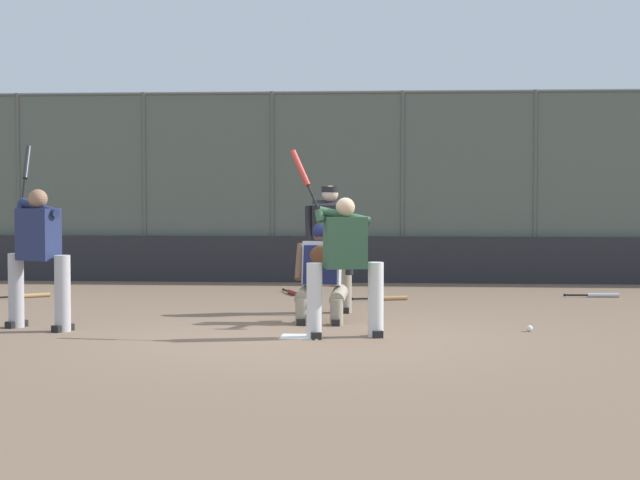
% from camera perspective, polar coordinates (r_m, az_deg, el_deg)
% --- Properties ---
extents(ground_plane, '(160.00, 160.00, 0.00)m').
position_cam_1_polar(ground_plane, '(12.04, -1.07, -5.21)').
color(ground_plane, '#7A604C').
extents(home_plate_marker, '(0.43, 0.43, 0.01)m').
position_cam_1_polar(home_plate_marker, '(12.04, -1.07, -5.18)').
color(home_plate_marker, white).
rests_on(home_plate_marker, ground_plane).
extents(backstop_fence, '(21.25, 0.08, 3.44)m').
position_cam_1_polar(backstop_fence, '(19.26, 0.92, 3.11)').
color(backstop_fence, '#515651').
rests_on(backstop_fence, ground_plane).
extents(padding_wall, '(20.74, 0.18, 0.82)m').
position_cam_1_polar(padding_wall, '(19.20, 0.90, -1.05)').
color(padding_wall, '#28282D').
rests_on(padding_wall, ground_plane).
extents(bleachers_beyond, '(14.82, 1.95, 1.16)m').
position_cam_1_polar(bleachers_beyond, '(21.45, 7.28, -0.76)').
color(bleachers_beyond, slate).
rests_on(bleachers_beyond, ground_plane).
extents(batter_at_plate, '(1.08, 0.54, 2.11)m').
position_cam_1_polar(batter_at_plate, '(11.94, 1.31, -1.16)').
color(batter_at_plate, silver).
rests_on(batter_at_plate, ground_plane).
extents(catcher_behind_plate, '(0.67, 0.79, 1.26)m').
position_cam_1_polar(catcher_behind_plate, '(13.26, 0.06, -1.66)').
color(catcher_behind_plate, gray).
rests_on(catcher_behind_plate, ground_plane).
extents(umpire_home, '(0.70, 0.43, 1.71)m').
position_cam_1_polar(umpire_home, '(14.34, 0.54, -0.25)').
color(umpire_home, gray).
rests_on(umpire_home, ground_plane).
extents(batter_on_deck, '(0.89, 0.94, 2.21)m').
position_cam_1_polar(batter_on_deck, '(13.08, -14.80, -0.68)').
color(batter_on_deck, '#B7B7BC').
rests_on(batter_on_deck, ground_plane).
extents(spare_bat_near_backstop, '(0.84, 0.28, 0.07)m').
position_cam_1_polar(spare_bat_near_backstop, '(16.09, 3.60, -3.12)').
color(spare_bat_near_backstop, black).
rests_on(spare_bat_near_backstop, ground_plane).
extents(spare_bat_by_padding, '(0.35, 0.81, 0.07)m').
position_cam_1_polar(spare_bat_by_padding, '(16.97, -1.52, -2.82)').
color(spare_bat_by_padding, black).
rests_on(spare_bat_by_padding, ground_plane).
extents(spare_bat_third_base_side, '(0.85, 0.08, 0.07)m').
position_cam_1_polar(spare_bat_third_base_side, '(17.08, 14.65, -2.87)').
color(spare_bat_third_base_side, black).
rests_on(spare_bat_third_base_side, ground_plane).
extents(spare_bat_first_base_side, '(0.73, 0.58, 0.07)m').
position_cam_1_polar(spare_bat_first_base_side, '(17.04, -15.24, -2.88)').
color(spare_bat_first_base_side, black).
rests_on(spare_bat_first_base_side, ground_plane).
extents(baseball_loose, '(0.07, 0.07, 0.07)m').
position_cam_1_polar(baseball_loose, '(12.77, 11.11, -4.65)').
color(baseball_loose, white).
rests_on(baseball_loose, ground_plane).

